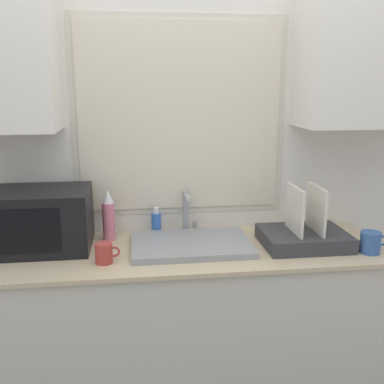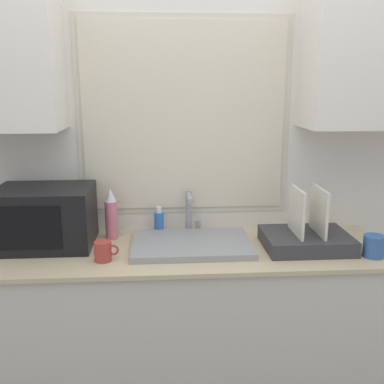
{
  "view_description": "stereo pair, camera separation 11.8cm",
  "coord_description": "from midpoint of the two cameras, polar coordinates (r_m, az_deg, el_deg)",
  "views": [
    {
      "loc": [
        -0.24,
        -1.7,
        1.67
      ],
      "look_at": [
        0.02,
        0.26,
        1.19
      ],
      "focal_mm": 42.0,
      "sensor_mm": 36.0,
      "label": 1
    },
    {
      "loc": [
        -0.12,
        -1.71,
        1.67
      ],
      "look_at": [
        0.02,
        0.26,
        1.19
      ],
      "focal_mm": 42.0,
      "sensor_mm": 36.0,
      "label": 2
    }
  ],
  "objects": [
    {
      "name": "microwave",
      "position": [
        2.23,
        -16.75,
        -3.06
      ],
      "size": [
        0.45,
        0.35,
        0.28
      ],
      "color": "black",
      "rests_on": "countertop"
    },
    {
      "name": "sink_basin",
      "position": [
        2.15,
        1.52,
        -6.67
      ],
      "size": [
        0.56,
        0.38,
        0.03
      ],
      "color": "gray",
      "rests_on": "countertop"
    },
    {
      "name": "mug_by_rack",
      "position": [
        2.2,
        23.56,
        -6.33
      ],
      "size": [
        0.13,
        0.09,
        0.1
      ],
      "color": "#335999",
      "rests_on": "countertop"
    },
    {
      "name": "dish_rack",
      "position": [
        2.21,
        15.8,
        -5.55
      ],
      "size": [
        0.4,
        0.31,
        0.29
      ],
      "color": "#333338",
      "rests_on": "countertop"
    },
    {
      "name": "mug_near_sink",
      "position": [
        2.01,
        -9.54,
        -7.44
      ],
      "size": [
        0.11,
        0.08,
        0.09
      ],
      "color": "#A53833",
      "rests_on": "countertop"
    },
    {
      "name": "soap_bottle",
      "position": [
        2.32,
        -2.75,
        -3.86
      ],
      "size": [
        0.05,
        0.05,
        0.14
      ],
      "color": "blue",
      "rests_on": "countertop"
    },
    {
      "name": "countertop",
      "position": [
        2.34,
        1.0,
        -17.59
      ],
      "size": [
        1.9,
        0.61,
        0.91
      ],
      "color": "beige",
      "rests_on": "ground_plane"
    },
    {
      "name": "spray_bottle",
      "position": [
        2.26,
        -8.76,
        -2.86
      ],
      "size": [
        0.06,
        0.06,
        0.26
      ],
      "color": "#D8728C",
      "rests_on": "countertop"
    },
    {
      "name": "faucet",
      "position": [
        2.3,
        1.18,
        -2.15
      ],
      "size": [
        0.08,
        0.18,
        0.22
      ],
      "color": "#99999E",
      "rests_on": "countertop"
    },
    {
      "name": "wall_back",
      "position": [
        2.29,
        0.51,
        7.38
      ],
      "size": [
        6.0,
        0.38,
        2.6
      ],
      "color": "silver",
      "rests_on": "ground_plane"
    }
  ]
}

